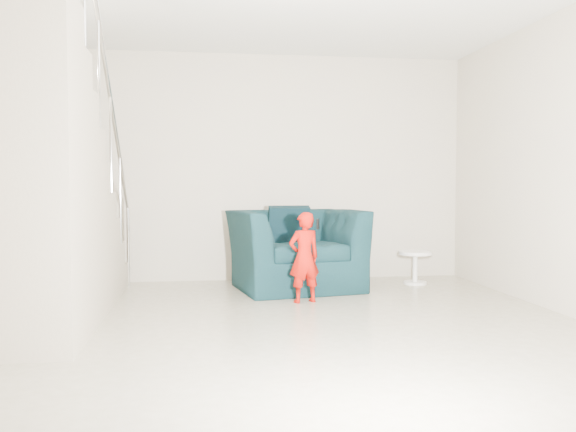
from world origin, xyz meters
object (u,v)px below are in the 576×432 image
Objects in this scene: armchair at (296,249)px; toddler at (304,257)px; side_table at (415,262)px; staircase at (34,210)px.

toddler is (-0.04, -0.79, 0.01)m from armchair.
staircase is (-3.77, -1.62, 0.69)m from side_table.
toddler reaches higher than side_table.
armchair is at bearing 32.58° from staircase.
armchair is 1.43m from side_table.
side_table is 4.16m from staircase.
toddler is 1.72m from side_table.
staircase is at bearing -157.74° from armchair.
staircase reaches higher than toddler.
staircase is at bearing -156.74° from side_table.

